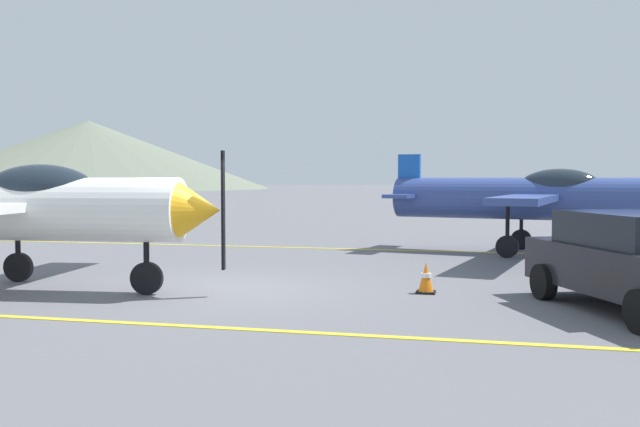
% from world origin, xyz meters
% --- Properties ---
extents(ground_plane, '(400.00, 400.00, 0.00)m').
position_xyz_m(ground_plane, '(0.00, 0.00, 0.00)').
color(ground_plane, slate).
extents(apron_line_near, '(80.00, 0.16, 0.01)m').
position_xyz_m(apron_line_near, '(0.00, -3.24, 0.01)').
color(apron_line_near, yellow).
rests_on(apron_line_near, ground_plane).
extents(apron_line_far, '(80.00, 0.16, 0.01)m').
position_xyz_m(apron_line_far, '(0.00, 8.21, 0.01)').
color(apron_line_far, yellow).
rests_on(apron_line_far, ground_plane).
extents(airplane_near, '(8.46, 9.71, 2.90)m').
position_xyz_m(airplane_near, '(-4.00, -1.11, 1.63)').
color(airplane_near, white).
rests_on(airplane_near, ground_plane).
extents(airplane_mid, '(8.49, 9.69, 2.90)m').
position_xyz_m(airplane_mid, '(6.24, 8.03, 1.63)').
color(airplane_mid, '#33478C').
rests_on(airplane_mid, ground_plane).
extents(car_sedan, '(3.36, 4.66, 1.62)m').
position_xyz_m(car_sedan, '(7.29, -0.54, 0.84)').
color(car_sedan, black).
rests_on(car_sedan, ground_plane).
extents(traffic_cone_front, '(0.36, 0.36, 0.59)m').
position_xyz_m(traffic_cone_front, '(3.80, 0.56, 0.29)').
color(traffic_cone_front, black).
rests_on(traffic_cone_front, ground_plane).
extents(hill_left, '(71.42, 71.42, 13.52)m').
position_xyz_m(hill_left, '(-72.12, 111.50, 6.76)').
color(hill_left, slate).
rests_on(hill_left, ground_plane).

